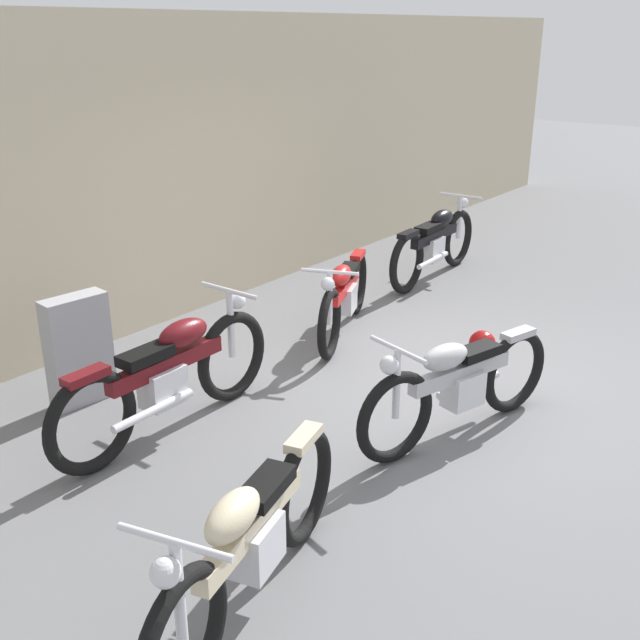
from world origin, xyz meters
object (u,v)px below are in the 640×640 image
(stone_marker, at_px, (79,350))
(motorcycle_maroon, at_px, (169,375))
(helmet, at_px, (482,344))
(motorcycle_cream, at_px, (250,542))
(motorcycle_silver, at_px, (458,384))
(motorcycle_red, at_px, (344,295))
(motorcycle_black, at_px, (435,243))

(stone_marker, xyz_separation_m, motorcycle_maroon, (0.12, -0.96, 0.01))
(helmet, relative_size, motorcycle_cream, 0.13)
(stone_marker, xyz_separation_m, motorcycle_silver, (1.39, -2.72, -0.03))
(motorcycle_silver, distance_m, motorcycle_red, 2.19)
(motorcycle_silver, relative_size, motorcycle_red, 1.07)
(stone_marker, distance_m, motorcycle_cream, 2.93)
(stone_marker, height_order, motorcycle_cream, stone_marker)
(helmet, relative_size, motorcycle_red, 0.14)
(helmet, relative_size, motorcycle_maroon, 0.12)
(motorcycle_red, relative_size, motorcycle_black, 0.86)
(motorcycle_silver, height_order, motorcycle_red, motorcycle_silver)
(helmet, bearing_deg, motorcycle_black, 40.60)
(motorcycle_maroon, bearing_deg, motorcycle_black, 3.28)
(motorcycle_cream, distance_m, motorcycle_black, 6.03)
(motorcycle_silver, xyz_separation_m, motorcycle_maroon, (-1.28, 1.76, 0.04))
(stone_marker, relative_size, helmet, 3.63)
(motorcycle_red, xyz_separation_m, motorcycle_maroon, (-2.41, -0.11, 0.05))
(motorcycle_silver, distance_m, motorcycle_black, 3.90)
(motorcycle_silver, xyz_separation_m, motorcycle_cream, (-2.34, -0.04, 0.01))
(stone_marker, relative_size, motorcycle_black, 0.44)
(motorcycle_silver, height_order, motorcycle_black, motorcycle_black)
(stone_marker, height_order, motorcycle_maroon, motorcycle_maroon)
(stone_marker, bearing_deg, motorcycle_cream, -108.97)
(motorcycle_black, bearing_deg, motorcycle_cream, -162.00)
(motorcycle_cream, xyz_separation_m, motorcycle_black, (5.65, 2.12, 0.01))
(motorcycle_red, height_order, motorcycle_maroon, motorcycle_maroon)
(helmet, xyz_separation_m, motorcycle_cream, (-3.82, -0.55, 0.31))
(stone_marker, relative_size, motorcycle_cream, 0.46)
(helmet, distance_m, motorcycle_silver, 1.59)
(motorcycle_cream, bearing_deg, stone_marker, -123.53)
(motorcycle_cream, bearing_deg, motorcycle_red, -165.66)
(motorcycle_cream, relative_size, motorcycle_black, 0.95)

